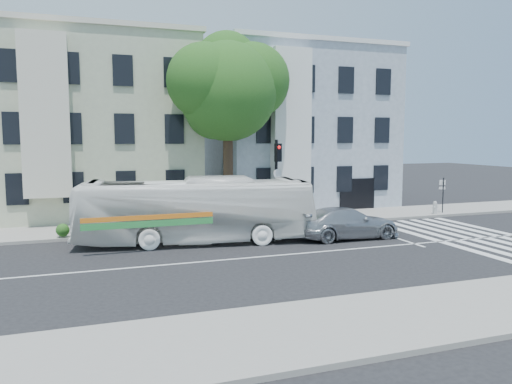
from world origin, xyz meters
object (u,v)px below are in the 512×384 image
sedan (347,223)px  traffic_signal (277,171)px  bus (196,210)px  fire_hydrant (435,207)px

sedan → traffic_signal: 4.92m
bus → sedan: bearing=-92.5°
sedan → bus: bearing=79.6°
fire_hydrant → sedan: bearing=-153.9°
traffic_signal → fire_hydrant: (10.92, 0.54, -2.54)m
traffic_signal → fire_hydrant: traffic_signal is taller
sedan → fire_hydrant: sedan is taller
sedan → fire_hydrant: (8.74, 4.28, -0.20)m
bus → traffic_signal: bearing=-56.3°
sedan → traffic_signal: size_ratio=1.09×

